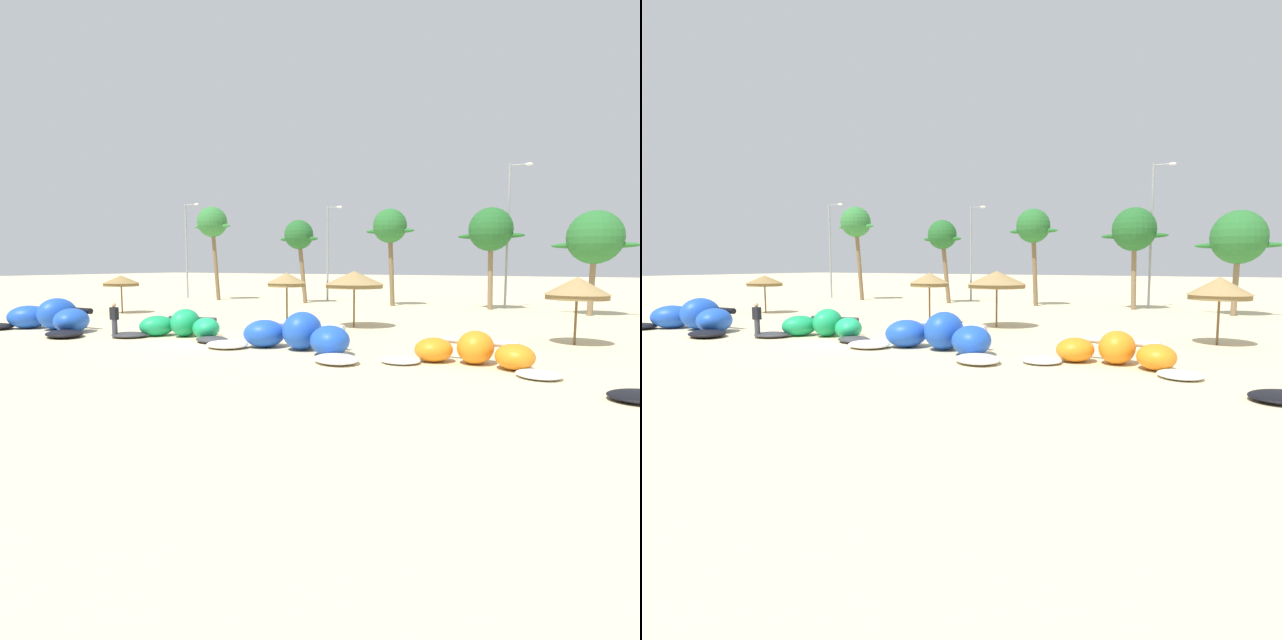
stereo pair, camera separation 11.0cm
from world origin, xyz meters
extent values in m
plane|color=beige|center=(0.00, 0.00, 0.00)|extent=(260.00, 260.00, 0.00)
ellipsoid|color=blue|center=(-11.02, -0.82, 0.60)|extent=(2.46, 2.56, 1.19)
ellipsoid|color=blue|center=(-9.27, -0.39, 0.81)|extent=(1.60, 2.02, 1.61)
ellipsoid|color=blue|center=(-7.53, -0.84, 0.60)|extent=(2.45, 2.56, 1.19)
ellipsoid|color=black|center=(-6.42, -2.01, 0.16)|extent=(2.44, 2.19, 0.32)
cylinder|color=black|center=(-9.27, 0.31, 0.96)|extent=(3.35, 0.33, 0.30)
cube|color=black|center=(-9.27, -0.59, 0.81)|extent=(1.22, 0.73, 0.04)
ellipsoid|color=#333338|center=(-3.71, -0.65, 0.13)|extent=(2.00, 1.83, 0.26)
ellipsoid|color=#199E5B|center=(-3.01, 0.34, 0.48)|extent=(1.79, 1.98, 0.95)
ellipsoid|color=#199E5B|center=(-1.76, 0.88, 0.64)|extent=(1.43, 1.79, 1.28)
ellipsoid|color=#199E5B|center=(-0.41, 0.76, 0.48)|extent=(1.98, 2.00, 0.95)
ellipsoid|color=#333338|center=(0.56, 0.02, 0.13)|extent=(1.82, 1.48, 0.26)
cylinder|color=#333338|center=(-1.85, 1.44, 0.76)|extent=(2.53, 0.62, 0.23)
cube|color=#333338|center=(-1.74, 0.72, 0.64)|extent=(1.00, 0.72, 0.04)
ellipsoid|color=white|center=(2.05, -0.81, 0.15)|extent=(1.97, 1.79, 0.30)
ellipsoid|color=blue|center=(3.22, 0.12, 0.55)|extent=(2.23, 2.24, 1.11)
ellipsoid|color=blue|center=(4.88, 0.30, 0.75)|extent=(1.68, 1.88, 1.49)
ellipsoid|color=blue|center=(6.43, -0.32, 0.55)|extent=(2.08, 2.18, 1.11)
ellipsoid|color=white|center=(7.30, -1.53, 0.15)|extent=(2.19, 2.09, 0.30)
cylinder|color=white|center=(4.96, 0.89, 0.89)|extent=(3.11, 0.70, 0.28)
cube|color=white|center=(4.85, 0.13, 0.75)|extent=(1.20, 0.76, 0.04)
ellipsoid|color=white|center=(9.21, -0.48, 0.11)|extent=(1.65, 1.55, 0.22)
ellipsoid|color=orange|center=(10.09, 0.36, 0.42)|extent=(1.78, 1.80, 0.83)
ellipsoid|color=orange|center=(11.43, 0.64, 0.56)|extent=(1.26, 1.40, 1.12)
ellipsoid|color=orange|center=(12.75, 0.25, 0.42)|extent=(1.74, 1.78, 0.83)
ellipsoid|color=white|center=(13.56, -0.67, 0.11)|extent=(1.71, 1.63, 0.22)
cylinder|color=white|center=(11.45, 1.11, 0.68)|extent=(2.56, 0.34, 0.23)
cube|color=white|center=(11.43, 0.50, 0.56)|extent=(0.95, 0.52, 0.04)
cylinder|color=brown|center=(-13.58, 7.27, 1.02)|extent=(0.10, 0.10, 2.04)
cone|color=olive|center=(-13.58, 7.27, 2.30)|extent=(2.42, 2.42, 0.53)
cylinder|color=olive|center=(-13.58, 7.27, 1.94)|extent=(2.30, 2.30, 0.20)
cylinder|color=brown|center=(-0.36, 7.40, 1.14)|extent=(0.10, 0.10, 2.28)
cone|color=#9E7F4C|center=(-0.36, 7.40, 2.57)|extent=(2.21, 2.21, 0.58)
cylinder|color=olive|center=(-0.36, 7.40, 2.18)|extent=(2.10, 2.10, 0.20)
cylinder|color=brown|center=(3.58, 7.81, 1.14)|extent=(0.10, 0.10, 2.27)
cone|color=#9E7F4C|center=(3.58, 7.81, 2.62)|extent=(3.16, 3.16, 0.70)
cylinder|color=olive|center=(3.58, 7.81, 2.17)|extent=(3.00, 3.00, 0.20)
cylinder|color=brown|center=(14.13, 6.82, 1.04)|extent=(0.10, 0.10, 2.08)
cone|color=#9E7F4C|center=(14.13, 6.82, 2.45)|extent=(2.56, 2.56, 0.73)
cylinder|color=olive|center=(14.13, 6.82, 1.98)|extent=(2.43, 2.43, 0.20)
cylinder|color=#383842|center=(-4.08, -1.15, 0.42)|extent=(0.24, 0.24, 0.85)
cube|color=black|center=(-4.08, -1.15, 1.13)|extent=(0.36, 0.22, 0.56)
sphere|color=tan|center=(-4.08, -1.15, 1.52)|extent=(0.20, 0.20, 0.20)
cylinder|color=brown|center=(-16.49, 20.43, 3.58)|extent=(0.92, 0.36, 7.17)
sphere|color=#337A38|center=(-16.77, 20.43, 7.17)|extent=(2.77, 2.77, 2.77)
ellipsoid|color=#337A38|center=(-17.88, 20.43, 6.75)|extent=(1.94, 0.50, 0.36)
ellipsoid|color=#337A38|center=(-15.67, 20.43, 6.75)|extent=(1.94, 0.50, 0.36)
cylinder|color=brown|center=(-7.58, 21.13, 2.91)|extent=(0.99, 0.36, 5.82)
sphere|color=#236028|center=(-7.90, 21.13, 5.81)|extent=(2.47, 2.47, 2.47)
ellipsoid|color=#236028|center=(-8.89, 21.13, 5.44)|extent=(1.73, 0.50, 0.36)
ellipsoid|color=#236028|center=(-6.91, 21.13, 5.44)|extent=(1.73, 0.50, 0.36)
cylinder|color=brown|center=(0.14, 22.03, 3.17)|extent=(0.69, 0.36, 6.34)
sphere|color=#286B2D|center=(-0.02, 22.03, 6.33)|extent=(2.70, 2.70, 2.70)
ellipsoid|color=#286B2D|center=(-1.10, 22.03, 5.93)|extent=(1.89, 0.50, 0.36)
ellipsoid|color=#286B2D|center=(1.06, 22.03, 5.93)|extent=(1.89, 0.50, 0.36)
cylinder|color=#7F6647|center=(7.73, 22.31, 2.92)|extent=(0.50, 0.36, 5.84)
sphere|color=#236028|center=(7.66, 22.31, 5.83)|extent=(3.15, 3.15, 3.15)
ellipsoid|color=#236028|center=(6.40, 22.31, 5.36)|extent=(2.21, 0.50, 0.36)
ellipsoid|color=#236028|center=(8.92, 22.31, 5.36)|extent=(2.21, 0.50, 0.36)
cylinder|color=#7F6647|center=(14.38, 20.68, 2.51)|extent=(0.43, 0.36, 5.03)
sphere|color=#286B2D|center=(14.41, 20.68, 5.03)|extent=(3.41, 3.41, 3.41)
ellipsoid|color=#286B2D|center=(13.05, 20.68, 4.51)|extent=(2.38, 0.50, 0.36)
ellipsoid|color=#286B2D|center=(15.77, 20.68, 4.51)|extent=(2.38, 0.50, 0.36)
cylinder|color=gray|center=(-20.98, 21.46, 4.59)|extent=(0.18, 0.18, 9.17)
cylinder|color=gray|center=(-20.27, 21.46, 9.02)|extent=(1.42, 0.10, 0.10)
ellipsoid|color=silver|center=(-19.56, 21.46, 9.02)|extent=(0.56, 0.24, 0.20)
cylinder|color=gray|center=(-6.96, 24.57, 4.25)|extent=(0.18, 0.18, 8.49)
cylinder|color=gray|center=(-6.38, 24.57, 8.34)|extent=(1.17, 0.10, 0.10)
ellipsoid|color=silver|center=(-5.79, 24.57, 8.34)|extent=(0.56, 0.24, 0.20)
cylinder|color=gray|center=(8.59, 23.87, 5.33)|extent=(0.18, 0.18, 10.65)
cylinder|color=gray|center=(9.23, 23.87, 10.50)|extent=(1.28, 0.10, 0.10)
ellipsoid|color=silver|center=(9.86, 23.87, 10.50)|extent=(0.56, 0.24, 0.20)
camera|label=1|loc=(15.12, -16.80, 3.34)|focal=28.96mm
camera|label=2|loc=(15.22, -16.74, 3.34)|focal=28.96mm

